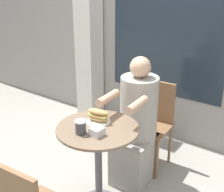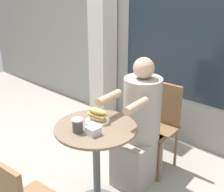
% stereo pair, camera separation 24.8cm
% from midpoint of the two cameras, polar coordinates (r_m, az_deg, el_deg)
% --- Properties ---
extents(storefront_wall, '(8.00, 0.09, 2.80)m').
position_cam_midpoint_polar(storefront_wall, '(3.42, 10.78, 13.60)').
color(storefront_wall, gray).
rests_on(storefront_wall, ground_plane).
extents(lattice_pillar, '(0.26, 0.26, 2.40)m').
position_cam_midpoint_polar(lattice_pillar, '(3.93, -6.16, 11.98)').
color(lattice_pillar, beige).
rests_on(lattice_pillar, ground_plane).
extents(cafe_table, '(0.65, 0.65, 0.76)m').
position_cam_midpoint_polar(cafe_table, '(2.53, -5.39, -9.99)').
color(cafe_table, brown).
rests_on(cafe_table, ground_plane).
extents(diner_chair, '(0.40, 0.40, 0.87)m').
position_cam_midpoint_polar(diner_chair, '(3.14, 5.42, -3.80)').
color(diner_chair, brown).
rests_on(diner_chair, ground_plane).
extents(seated_diner, '(0.37, 0.62, 1.21)m').
position_cam_midpoint_polar(seated_diner, '(2.87, 2.03, -6.24)').
color(seated_diner, gray).
rests_on(seated_diner, ground_plane).
extents(sandwich_on_plate, '(0.20, 0.20, 0.11)m').
position_cam_midpoint_polar(sandwich_on_plate, '(2.49, -5.40, -3.79)').
color(sandwich_on_plate, white).
rests_on(sandwich_on_plate, cafe_table).
extents(drink_cup, '(0.09, 0.09, 0.11)m').
position_cam_midpoint_polar(drink_cup, '(2.34, -8.80, -5.69)').
color(drink_cup, '#424247').
rests_on(drink_cup, cafe_table).
extents(napkin_box, '(0.10, 0.10, 0.06)m').
position_cam_midpoint_polar(napkin_box, '(2.31, -5.84, -6.55)').
color(napkin_box, silver).
rests_on(napkin_box, cafe_table).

